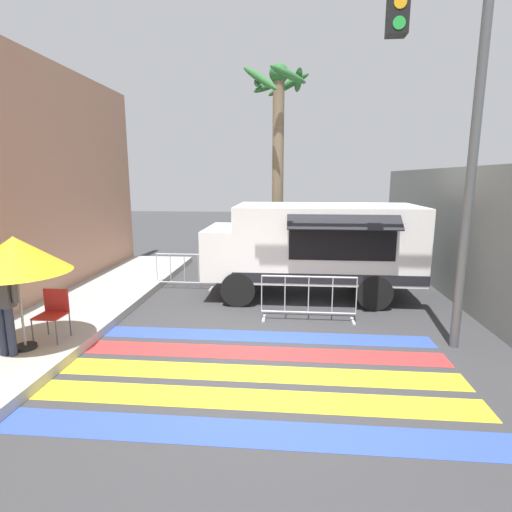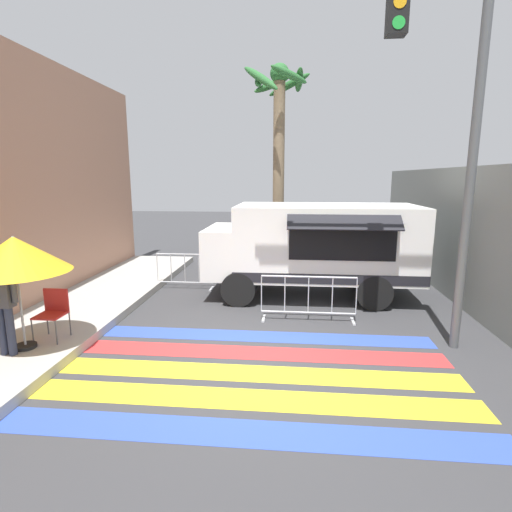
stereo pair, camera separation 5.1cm
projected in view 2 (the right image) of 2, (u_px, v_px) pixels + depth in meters
The scene contains 11 objects.
ground_plane at pixel (260, 361), 6.79m from camera, with size 60.00×60.00×0.00m, color #38383A.
concrete_wall_right at pixel (477, 241), 8.97m from camera, with size 0.20×16.00×3.33m.
crosswalk_painted at pixel (258, 373), 6.36m from camera, with size 6.40×3.60×0.01m.
food_truck at pixel (310, 243), 10.36m from camera, with size 5.38×2.82×2.39m.
traffic_signal_pole at pixel (431, 90), 6.57m from camera, with size 4.17×0.29×6.65m.
patio_umbrella at pixel (15, 255), 6.59m from camera, with size 1.74×1.74×1.95m.
folding_chair at pixel (53, 309), 7.27m from camera, with size 0.47×0.47×0.90m.
vendor_person at pixel (2, 296), 6.46m from camera, with size 0.53×0.23×1.76m.
barricade_front at pixel (308, 299), 8.65m from camera, with size 2.07×0.44×1.00m.
barricade_side at pixel (185, 272), 11.16m from camera, with size 1.61×0.44×1.00m.
palm_tree at pixel (278, 134), 12.76m from camera, with size 2.23×2.32×6.57m.
Camera 2 is at (0.52, -6.30, 3.07)m, focal length 28.00 mm.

